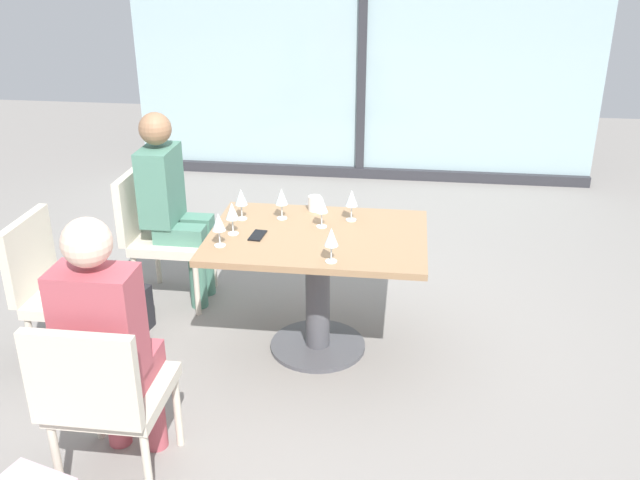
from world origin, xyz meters
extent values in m
plane|color=gray|center=(0.00, 0.00, 0.00)|extent=(12.00, 12.00, 0.00)
cube|color=#9CB7BC|center=(0.00, 3.20, 1.35)|extent=(4.44, 0.03, 2.70)
cube|color=#2D2D33|center=(0.00, 3.17, 1.35)|extent=(0.08, 0.06, 2.70)
cube|color=#2D2D33|center=(0.00, 3.17, 0.05)|extent=(4.44, 0.10, 0.10)
cube|color=#997551|center=(0.00, 0.00, 0.71)|extent=(1.20, 0.86, 0.04)
cylinder|color=#4C4C51|center=(0.00, 0.00, 0.35)|extent=(0.14, 0.14, 0.69)
cylinder|color=#4C4C51|center=(0.00, 0.00, 0.01)|extent=(0.56, 0.56, 0.02)
cube|color=beige|center=(-1.01, 0.49, 0.42)|extent=(0.46, 0.46, 0.06)
cube|color=beige|center=(-1.26, 0.49, 0.66)|extent=(0.05, 0.46, 0.42)
cylinder|color=beige|center=(-0.81, 0.29, 0.20)|extent=(0.04, 0.04, 0.39)
cylinder|color=beige|center=(-0.81, 0.69, 0.20)|extent=(0.04, 0.04, 0.39)
cylinder|color=beige|center=(-1.21, 0.29, 0.20)|extent=(0.04, 0.04, 0.39)
cylinder|color=beige|center=(-1.21, 0.69, 0.20)|extent=(0.04, 0.04, 0.39)
cube|color=beige|center=(-0.74, -1.14, 0.42)|extent=(0.46, 0.46, 0.06)
cube|color=beige|center=(-0.74, -1.39, 0.66)|extent=(0.46, 0.05, 0.42)
cylinder|color=beige|center=(-0.54, -0.94, 0.20)|extent=(0.04, 0.04, 0.39)
cylinder|color=beige|center=(-0.94, -0.94, 0.20)|extent=(0.04, 0.04, 0.39)
cylinder|color=beige|center=(-0.54, -1.34, 0.20)|extent=(0.04, 0.04, 0.39)
cylinder|color=beige|center=(-0.94, -1.34, 0.20)|extent=(0.04, 0.04, 0.39)
cube|color=beige|center=(-1.28, -0.32, 0.42)|extent=(0.46, 0.46, 0.06)
cube|color=beige|center=(-1.53, -0.32, 0.66)|extent=(0.05, 0.46, 0.42)
cylinder|color=beige|center=(-1.08, -0.52, 0.20)|extent=(0.04, 0.04, 0.39)
cylinder|color=beige|center=(-1.08, -0.12, 0.20)|extent=(0.04, 0.04, 0.39)
cylinder|color=beige|center=(-1.48, -0.52, 0.20)|extent=(0.04, 0.04, 0.39)
cylinder|color=beige|center=(-1.48, -0.12, 0.20)|extent=(0.04, 0.04, 0.39)
cylinder|color=#4C7F6B|center=(-0.83, 0.40, 0.23)|extent=(0.11, 0.11, 0.45)
cube|color=#4C7F6B|center=(-0.93, 0.40, 0.51)|extent=(0.32, 0.13, 0.11)
cylinder|color=#4C7F6B|center=(-0.83, 0.58, 0.23)|extent=(0.11, 0.11, 0.45)
cube|color=#4C7F6B|center=(-0.93, 0.58, 0.51)|extent=(0.32, 0.13, 0.11)
cube|color=#4C7F6B|center=(-1.06, 0.49, 0.80)|extent=(0.20, 0.34, 0.48)
sphere|color=#936B4C|center=(-1.06, 0.49, 1.16)|extent=(0.20, 0.20, 0.20)
cylinder|color=#B24C56|center=(-0.65, -0.96, 0.23)|extent=(0.11, 0.11, 0.45)
cube|color=#B24C56|center=(-0.65, -1.06, 0.51)|extent=(0.13, 0.32, 0.11)
cylinder|color=#B24C56|center=(-0.83, -0.96, 0.23)|extent=(0.11, 0.11, 0.45)
cube|color=#B24C56|center=(-0.83, -1.06, 0.51)|extent=(0.13, 0.32, 0.11)
cube|color=#B24C56|center=(-0.74, -1.19, 0.80)|extent=(0.34, 0.20, 0.48)
sphere|color=beige|center=(-0.74, -1.19, 1.16)|extent=(0.20, 0.20, 0.20)
cylinder|color=silver|center=(-0.49, -0.22, 0.73)|extent=(0.06, 0.06, 0.00)
cylinder|color=silver|center=(-0.49, -0.22, 0.78)|extent=(0.01, 0.01, 0.08)
cone|color=silver|center=(-0.49, -0.22, 0.87)|extent=(0.07, 0.07, 0.09)
cylinder|color=silver|center=(-0.24, 0.20, 0.73)|extent=(0.06, 0.06, 0.00)
cylinder|color=silver|center=(-0.24, 0.20, 0.78)|extent=(0.01, 0.01, 0.08)
cone|color=silver|center=(-0.24, 0.20, 0.87)|extent=(0.07, 0.07, 0.09)
cylinder|color=silver|center=(0.11, -0.34, 0.73)|extent=(0.06, 0.06, 0.00)
cylinder|color=silver|center=(0.11, -0.34, 0.78)|extent=(0.01, 0.01, 0.08)
cone|color=silver|center=(0.11, -0.34, 0.87)|extent=(0.07, 0.07, 0.09)
cylinder|color=silver|center=(-0.46, 0.16, 0.73)|extent=(0.06, 0.06, 0.00)
cylinder|color=silver|center=(-0.46, 0.16, 0.78)|extent=(0.01, 0.01, 0.08)
cone|color=silver|center=(-0.46, 0.16, 0.87)|extent=(0.07, 0.07, 0.09)
cylinder|color=silver|center=(0.17, 0.22, 0.73)|extent=(0.06, 0.06, 0.00)
cylinder|color=silver|center=(0.17, 0.22, 0.78)|extent=(0.01, 0.01, 0.08)
cone|color=silver|center=(0.17, 0.22, 0.87)|extent=(0.07, 0.07, 0.09)
cylinder|color=silver|center=(0.01, 0.10, 0.73)|extent=(0.06, 0.06, 0.00)
cylinder|color=silver|center=(0.01, 0.10, 0.78)|extent=(0.01, 0.01, 0.08)
cone|color=silver|center=(0.01, 0.10, 0.87)|extent=(0.07, 0.07, 0.09)
cylinder|color=silver|center=(-0.46, -0.06, 0.73)|extent=(0.06, 0.06, 0.00)
cylinder|color=silver|center=(-0.46, -0.06, 0.78)|extent=(0.01, 0.01, 0.08)
cone|color=silver|center=(-0.46, -0.06, 0.87)|extent=(0.07, 0.07, 0.09)
cylinder|color=white|center=(-0.06, 0.35, 0.78)|extent=(0.08, 0.08, 0.09)
cube|color=black|center=(-0.32, -0.07, 0.73)|extent=(0.08, 0.15, 0.01)
cube|color=#232328|center=(-1.20, 0.08, 0.14)|extent=(0.32, 0.21, 0.28)
camera|label=1|loc=(0.47, -3.53, 2.26)|focal=39.48mm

